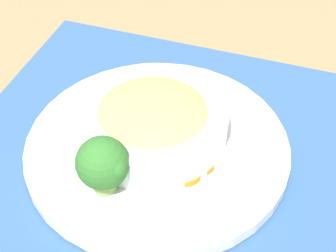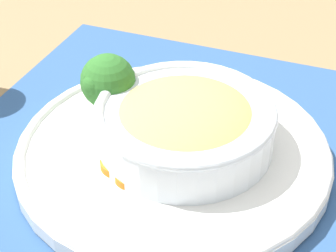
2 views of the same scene
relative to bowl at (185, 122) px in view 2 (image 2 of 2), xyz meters
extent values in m
plane|color=#8C704C|center=(-0.01, 0.01, -0.05)|extent=(4.00, 4.00, 0.00)
cube|color=#2D5184|center=(-0.01, 0.01, -0.05)|extent=(0.52, 0.51, 0.00)
cylinder|color=white|center=(-0.01, 0.01, -0.04)|extent=(0.32, 0.32, 0.02)
torus|color=white|center=(-0.01, 0.01, -0.03)|extent=(0.32, 0.32, 0.01)
cylinder|color=silver|center=(0.00, 0.00, -0.01)|extent=(0.18, 0.18, 0.04)
torus|color=silver|center=(0.00, 0.00, 0.01)|extent=(0.18, 0.18, 0.01)
ellipsoid|color=#E0B75B|center=(0.00, 0.00, 0.00)|extent=(0.15, 0.15, 0.05)
cylinder|color=#759E51|center=(0.03, 0.09, -0.02)|extent=(0.03, 0.03, 0.02)
sphere|color=#2D6B28|center=(0.03, 0.09, 0.01)|extent=(0.06, 0.06, 0.06)
sphere|color=#2D6B28|center=(0.01, 0.10, 0.02)|extent=(0.03, 0.03, 0.03)
sphere|color=#2D6B28|center=(0.04, 0.09, 0.02)|extent=(0.02, 0.02, 0.02)
cylinder|color=orange|center=(-0.05, 0.05, -0.02)|extent=(0.04, 0.04, 0.01)
cylinder|color=orange|center=(-0.06, 0.03, -0.02)|extent=(0.04, 0.04, 0.01)
camera|label=1|loc=(-0.14, 0.47, 0.45)|focal=60.00mm
camera|label=2|loc=(-0.43, -0.11, 0.33)|focal=60.00mm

